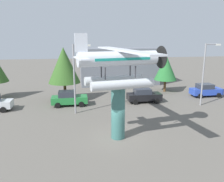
# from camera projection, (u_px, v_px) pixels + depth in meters

# --- Properties ---
(ground_plane) EXTENTS (140.00, 140.00, 0.00)m
(ground_plane) POSITION_uv_depth(u_px,v_px,m) (118.00, 138.00, 18.72)
(ground_plane) COLOR #605B54
(display_pedestal) EXTENTS (1.10, 1.10, 4.27)m
(display_pedestal) POSITION_uv_depth(u_px,v_px,m) (118.00, 113.00, 18.23)
(display_pedestal) COLOR #386B66
(display_pedestal) RESTS_ON ground
(floatplane_monument) EXTENTS (7.11, 10.44, 4.00)m
(floatplane_monument) POSITION_uv_depth(u_px,v_px,m) (120.00, 65.00, 17.38)
(floatplane_monument) COLOR silver
(floatplane_monument) RESTS_ON display_pedestal
(car_mid_green) EXTENTS (4.20, 2.02, 1.76)m
(car_mid_green) POSITION_uv_depth(u_px,v_px,m) (69.00, 98.00, 27.23)
(car_mid_green) COLOR #237A38
(car_mid_green) RESTS_ON ground
(car_far_black) EXTENTS (4.20, 2.02, 1.76)m
(car_far_black) POSITION_uv_depth(u_px,v_px,m) (144.00, 95.00, 28.59)
(car_far_black) COLOR black
(car_far_black) RESTS_ON ground
(car_distant_blue) EXTENTS (4.20, 2.02, 1.76)m
(car_distant_blue) POSITION_uv_depth(u_px,v_px,m) (206.00, 90.00, 31.38)
(car_distant_blue) COLOR #2847B7
(car_distant_blue) RESTS_ON ground
(streetlight_primary) EXTENTS (1.84, 0.28, 7.31)m
(streetlight_primary) POSITION_uv_depth(u_px,v_px,m) (76.00, 74.00, 23.71)
(streetlight_primary) COLOR gray
(streetlight_primary) RESTS_ON ground
(streetlight_secondary) EXTENTS (1.84, 0.28, 7.28)m
(streetlight_secondary) POSITION_uv_depth(u_px,v_px,m) (205.00, 70.00, 26.54)
(streetlight_secondary) COLOR gray
(streetlight_secondary) RESTS_ON ground
(storefront_building) EXTENTS (13.15, 5.83, 6.13)m
(storefront_building) POSITION_uv_depth(u_px,v_px,m) (119.00, 66.00, 39.80)
(storefront_building) COLOR slate
(storefront_building) RESTS_ON ground
(tree_east) EXTENTS (3.99, 3.99, 6.77)m
(tree_east) POSITION_uv_depth(u_px,v_px,m) (64.00, 65.00, 28.56)
(tree_east) COLOR brown
(tree_east) RESTS_ON ground
(tree_center_back) EXTENTS (3.26, 3.26, 5.42)m
(tree_center_back) POSITION_uv_depth(u_px,v_px,m) (166.00, 68.00, 33.48)
(tree_center_back) COLOR brown
(tree_center_back) RESTS_ON ground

